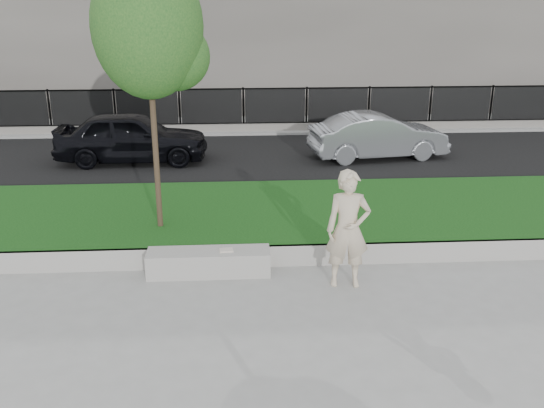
{
  "coord_description": "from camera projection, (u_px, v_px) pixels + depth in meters",
  "views": [
    {
      "loc": [
        -0.92,
        -8.93,
        4.69
      ],
      "look_at": [
        -0.28,
        1.2,
        1.14
      ],
      "focal_mm": 40.0,
      "sensor_mm": 36.0,
      "label": 1
    }
  ],
  "objects": [
    {
      "name": "car_silver",
      "position": [
        378.0,
        136.0,
        17.82
      ],
      "size": [
        4.16,
        1.96,
        1.32
      ],
      "primitive_type": "imported",
      "rotation": [
        0.0,
        0.0,
        1.72
      ],
      "color": "#93969B",
      "rests_on": "street"
    },
    {
      "name": "man",
      "position": [
        348.0,
        229.0,
        9.97
      ],
      "size": [
        0.77,
        0.54,
        2.0
      ],
      "primitive_type": "imported",
      "rotation": [
        0.0,
        0.0,
        -0.08
      ],
      "color": "beige",
      "rests_on": "ground"
    },
    {
      "name": "young_tree",
      "position": [
        152.0,
        32.0,
        10.62
      ],
      "size": [
        2.05,
        1.96,
        5.01
      ],
      "color": "#38281C",
      "rests_on": "grass_bank"
    },
    {
      "name": "ground",
      "position": [
        294.0,
        292.0,
        10.01
      ],
      "size": [
        90.0,
        90.0,
        0.0
      ],
      "primitive_type": "plane",
      "color": "gray",
      "rests_on": "ground"
    },
    {
      "name": "street",
      "position": [
        266.0,
        158.0,
        18.01
      ],
      "size": [
        34.0,
        7.0,
        0.04
      ],
      "primitive_type": "cube",
      "color": "black",
      "rests_on": "ground"
    },
    {
      "name": "book",
      "position": [
        226.0,
        250.0,
        10.54
      ],
      "size": [
        0.25,
        0.19,
        0.03
      ],
      "primitive_type": "cube",
      "rotation": [
        0.0,
        0.0,
        0.09
      ],
      "color": "beige",
      "rests_on": "stone_bench"
    },
    {
      "name": "grass_kerb",
      "position": [
        288.0,
        256.0,
        10.93
      ],
      "size": [
        34.0,
        0.08,
        0.4
      ],
      "primitive_type": "cube",
      "color": "#A09D95",
      "rests_on": "ground"
    },
    {
      "name": "car_dark",
      "position": [
        132.0,
        137.0,
        17.38
      ],
      "size": [
        4.31,
        1.75,
        1.47
      ],
      "primitive_type": "imported",
      "rotation": [
        0.0,
        0.0,
        1.57
      ],
      "color": "black",
      "rests_on": "street"
    },
    {
      "name": "grass_bank",
      "position": [
        280.0,
        218.0,
        12.77
      ],
      "size": [
        34.0,
        4.0,
        0.4
      ],
      "primitive_type": "cube",
      "color": "black",
      "rests_on": "ground"
    },
    {
      "name": "iron_fence",
      "position": [
        261.0,
        118.0,
        21.14
      ],
      "size": [
        32.0,
        0.3,
        1.5
      ],
      "color": "slate",
      "rests_on": "far_pavement"
    },
    {
      "name": "stone_bench",
      "position": [
        209.0,
        262.0,
        10.61
      ],
      "size": [
        2.14,
        0.54,
        0.44
      ],
      "primitive_type": "cube",
      "color": "#A09D95",
      "rests_on": "ground"
    },
    {
      "name": "far_pavement",
      "position": [
        260.0,
        126.0,
        22.24
      ],
      "size": [
        34.0,
        3.0,
        0.12
      ],
      "primitive_type": "cube",
      "color": "gray",
      "rests_on": "ground"
    }
  ]
}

